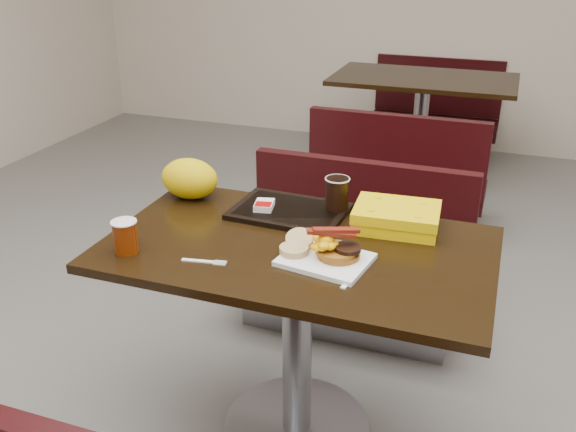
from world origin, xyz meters
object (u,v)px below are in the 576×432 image
(bench_far_n, at_px, (433,109))
(paper_bag, at_px, (190,178))
(tray, at_px, (289,211))
(coffee_cup_near, at_px, (125,237))
(bench_near_n, at_px, (350,256))
(knife, at_px, (355,274))
(coffee_cup_far, at_px, (337,193))
(fork, at_px, (198,261))
(table_near, at_px, (297,344))
(clamshell, at_px, (396,217))
(platter, at_px, (325,260))
(hashbrown_sleeve_left, at_px, (264,205))
(pancake_stack, at_px, (339,252))
(table_far, at_px, (419,131))
(bench_far_s, at_px, (401,166))

(bench_far_n, distance_m, paper_bag, 3.14)
(tray, bearing_deg, coffee_cup_near, -127.70)
(bench_near_n, xyz_separation_m, coffee_cup_near, (-0.48, -0.92, 0.44))
(knife, height_order, paper_bag, paper_bag)
(bench_near_n, xyz_separation_m, coffee_cup_far, (0.05, -0.42, 0.46))
(fork, distance_m, paper_bag, 0.50)
(table_near, relative_size, bench_far_n, 1.20)
(bench_far_n, height_order, clamshell, clamshell)
(platter, xyz_separation_m, hashbrown_sleeve_left, (-0.30, 0.27, 0.02))
(bench_far_n, distance_m, pancake_stack, 3.39)
(table_far, bearing_deg, hashbrown_sleeve_left, -94.47)
(bench_far_n, xyz_separation_m, coffee_cup_near, (-0.48, -3.52, 0.44))
(knife, bearing_deg, coffee_cup_near, -73.93)
(pancake_stack, distance_m, fork, 0.42)
(bench_far_n, height_order, paper_bag, paper_bag)
(bench_near_n, bearing_deg, bench_far_s, 90.00)
(tray, bearing_deg, bench_far_n, 91.03)
(bench_far_s, distance_m, pancake_stack, 2.01)
(bench_far_s, bearing_deg, platter, -86.76)
(table_near, xyz_separation_m, paper_bag, (-0.49, 0.23, 0.45))
(table_far, bearing_deg, fork, -94.98)
(platter, xyz_separation_m, clamshell, (0.15, 0.30, 0.03))
(pancake_stack, relative_size, coffee_cup_near, 1.24)
(bench_far_n, relative_size, tray, 2.63)
(platter, height_order, pancake_stack, pancake_stack)
(bench_near_n, distance_m, coffee_cup_near, 1.12)
(bench_far_s, relative_size, paper_bag, 4.72)
(paper_bag, bearing_deg, fork, -59.99)
(table_far, bearing_deg, pancake_stack, -86.85)
(platter, height_order, coffee_cup_near, coffee_cup_near)
(table_near, distance_m, coffee_cup_near, 0.68)
(bench_near_n, relative_size, pancake_stack, 7.90)
(pancake_stack, relative_size, tray, 0.33)
(knife, bearing_deg, bench_near_n, -157.28)
(knife, bearing_deg, coffee_cup_far, -149.20)
(tray, distance_m, clamshell, 0.37)
(bench_near_n, distance_m, knife, 0.94)
(clamshell, bearing_deg, platter, -120.27)
(table_far, height_order, tray, tray)
(table_near, height_order, bench_far_s, table_near)
(bench_near_n, bearing_deg, platter, -81.81)
(table_near, distance_m, pancake_stack, 0.43)
(table_near, xyz_separation_m, table_far, (0.00, 2.60, 0.00))
(bench_far_s, bearing_deg, table_near, -90.00)
(fork, bearing_deg, coffee_cup_near, 174.21)
(hashbrown_sleeve_left, distance_m, paper_bag, 0.31)
(table_near, bearing_deg, knife, -29.91)
(bench_near_n, distance_m, pancake_stack, 0.88)
(bench_far_s, distance_m, coffee_cup_far, 1.69)
(knife, xyz_separation_m, clamshell, (0.05, 0.35, 0.03))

